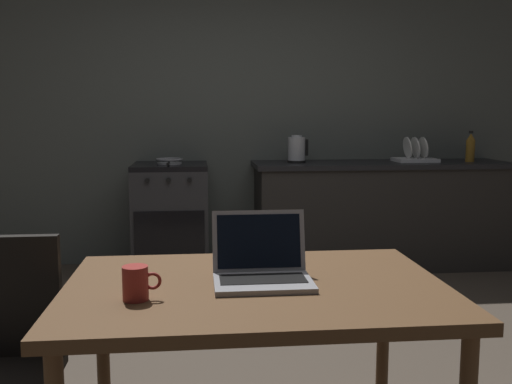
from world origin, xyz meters
TOP-DOWN VIEW (x-y plane):
  - ground_plane at (0.00, 0.00)m, footprint 12.00×12.00m
  - back_wall at (0.30, 2.33)m, footprint 6.40×0.10m
  - kitchen_counter at (1.23, 1.98)m, footprint 2.16×0.64m
  - stove_oven at (-0.54, 1.97)m, footprint 0.60×0.62m
  - dining_table at (-0.13, -0.91)m, footprint 1.25×0.86m
  - laptop at (-0.11, -0.89)m, footprint 0.32×0.28m
  - electric_kettle at (0.51, 1.98)m, footprint 0.17×0.15m
  - bottle at (1.99, 1.93)m, footprint 0.07×0.07m
  - frying_pan at (-0.54, 1.95)m, footprint 0.22×0.39m
  - coffee_mug at (-0.50, -1.04)m, footprint 0.12×0.08m
  - dish_rack at (1.52, 1.98)m, footprint 0.34×0.26m

SIDE VIEW (x-z plane):
  - ground_plane at x=0.00m, z-range 0.00..0.00m
  - stove_oven at x=-0.54m, z-range 0.00..0.90m
  - kitchen_counter at x=1.23m, z-range 0.00..0.90m
  - dining_table at x=-0.13m, z-range 0.30..1.04m
  - laptop at x=-0.11m, z-range 0.68..0.90m
  - coffee_mug at x=-0.50m, z-range 0.74..0.85m
  - frying_pan at x=-0.54m, z-range 0.90..0.94m
  - dish_rack at x=1.52m, z-range 0.84..1.05m
  - electric_kettle at x=0.51m, z-range 0.89..1.12m
  - bottle at x=1.99m, z-range 0.89..1.15m
  - back_wall at x=0.30m, z-range 0.00..2.61m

